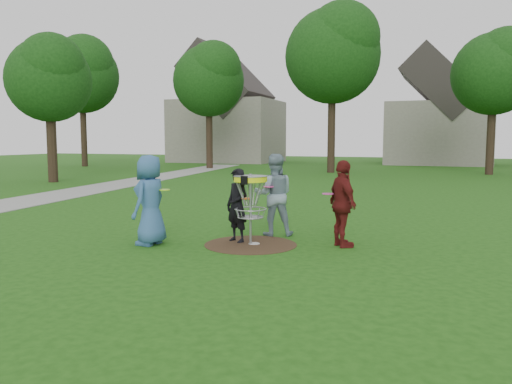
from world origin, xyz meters
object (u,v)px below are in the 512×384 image
(player_black, at_px, (237,205))
(player_maroon, at_px, (343,204))
(disc_golf_basket, at_px, (251,193))
(player_grey, at_px, (274,195))
(player_blue, at_px, (150,200))

(player_black, relative_size, player_maroon, 0.89)
(disc_golf_basket, bearing_deg, player_black, 154.54)
(player_grey, bearing_deg, player_black, 43.49)
(player_blue, xyz_separation_m, player_maroon, (3.53, 1.09, -0.05))
(player_black, xyz_separation_m, player_grey, (0.46, 0.92, 0.14))
(player_black, distance_m, disc_golf_basket, 0.48)
(player_maroon, bearing_deg, player_black, 61.37)
(player_maroon, bearing_deg, player_grey, 31.44)
(player_black, bearing_deg, player_grey, 88.62)
(player_blue, height_order, player_grey, player_blue)
(player_maroon, bearing_deg, disc_golf_basket, 68.22)
(player_grey, distance_m, player_maroon, 1.71)
(player_blue, xyz_separation_m, player_grey, (1.94, 1.74, -0.00))
(player_black, height_order, player_grey, player_grey)
(player_black, distance_m, player_maroon, 2.07)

